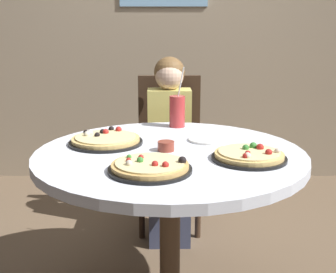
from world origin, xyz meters
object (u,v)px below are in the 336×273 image
pizza_cheese (104,140)px  plate_small (206,139)px  diner_child (168,158)px  sauce_bowl (164,146)px  dining_table (168,176)px  chair_wooden (167,143)px  soda_cup (175,111)px  pizza_veggie (247,155)px  pizza_pepperoni (148,167)px

pizza_cheese → plate_small: bearing=6.3°
diner_child → sauce_bowl: size_ratio=15.46×
sauce_bowl → plate_small: (0.19, 0.17, -0.02)m
diner_child → sauce_bowl: diner_child is taller
dining_table → chair_wooden: (-0.00, 0.95, -0.11)m
dining_table → soda_cup: bearing=85.1°
soda_cup → sauce_bowl: bearing=-97.1°
pizza_veggie → plate_small: 0.32m
chair_wooden → pizza_pepperoni: chair_wooden is taller
plate_small → dining_table: bearing=-135.3°
pizza_pepperoni → chair_wooden: bearing=86.7°
soda_cup → plate_small: soda_cup is taller
pizza_pepperoni → sauce_bowl: pizza_pepperoni is taller
dining_table → sauce_bowl: bearing=160.2°
pizza_veggie → pizza_pepperoni: (-0.38, -0.14, -0.00)m
diner_child → pizza_pepperoni: 1.07m
dining_table → chair_wooden: 0.96m
dining_table → plate_small: (0.17, 0.17, 0.11)m
sauce_bowl → pizza_pepperoni: bearing=-101.9°
pizza_veggie → soda_cup: soda_cup is taller
pizza_veggie → sauce_bowl: bearing=158.9°
diner_child → pizza_pepperoni: (-0.07, -1.03, 0.28)m
diner_child → pizza_cheese: size_ratio=3.32×
pizza_veggie → chair_wooden: bearing=106.2°
dining_table → sauce_bowl: (-0.02, 0.01, 0.13)m
chair_wooden → pizza_veggie: (0.31, -1.07, 0.24)m
pizza_veggie → pizza_pepperoni: 0.41m
dining_table → pizza_cheese: pizza_cheese is taller
chair_wooden → diner_child: diner_child is taller
diner_child → sauce_bowl: bearing=-91.4°
dining_table → soda_cup: size_ratio=3.67×
dining_table → diner_child: (0.00, 0.77, -0.16)m
pizza_cheese → soda_cup: soda_cup is taller
pizza_pepperoni → sauce_bowl: (0.06, 0.26, 0.00)m
chair_wooden → soda_cup: 0.58m
pizza_pepperoni → sauce_bowl: bearing=78.1°
pizza_cheese → soda_cup: bearing=45.9°
pizza_pepperoni → soda_cup: (0.11, 0.71, 0.06)m
dining_table → diner_child: 0.79m
plate_small → pizza_cheese: bearing=-173.7°
diner_child → soda_cup: size_ratio=3.53×
plate_small → sauce_bowl: bearing=-138.9°
dining_table → pizza_pepperoni: bearing=-105.6°
pizza_cheese → plate_small: (0.46, 0.05, -0.01)m
diner_child → plate_small: diner_child is taller
pizza_pepperoni → plate_small: bearing=60.2°
chair_wooden → plate_small: size_ratio=5.28×
pizza_pepperoni → plate_small: 0.50m
chair_wooden → soda_cup: soda_cup is taller
dining_table → pizza_veggie: size_ratio=3.85×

